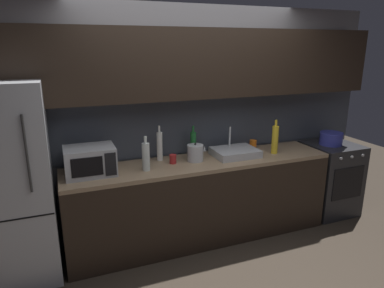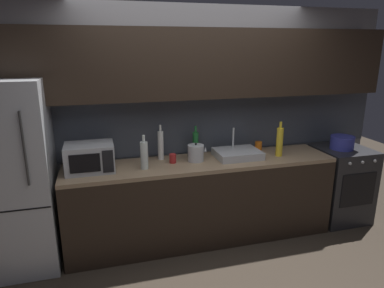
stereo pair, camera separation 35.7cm
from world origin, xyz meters
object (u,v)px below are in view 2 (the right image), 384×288
object	(u,v)px
mug_red	(173,158)
wine_bottle_white	(161,145)
refrigerator	(14,178)
wine_bottle_green	(195,143)
kettle	(196,153)
cooking_pot	(342,142)
oven_range	(340,184)
microwave	(90,157)
mug_orange	(258,146)
wine_bottle_clear	(144,155)
wine_bottle_yellow	(280,142)

from	to	relation	value
mug_red	wine_bottle_white	bearing A→B (deg)	123.10
refrigerator	wine_bottle_white	xyz separation A→B (m)	(1.41, 0.18, 0.16)
wine_bottle_white	wine_bottle_green	distance (m)	0.40
kettle	cooking_pot	distance (m)	1.79
kettle	mug_red	world-z (taller)	kettle
oven_range	wine_bottle_green	bearing A→B (deg)	173.05
mug_red	wine_bottle_green	bearing A→B (deg)	31.27
kettle	cooking_pot	size ratio (longest dim) A/B	0.75
kettle	mug_red	xyz separation A→B (m)	(-0.25, 0.01, -0.04)
mug_red	kettle	bearing A→B (deg)	-1.31
microwave	cooking_pot	world-z (taller)	microwave
refrigerator	microwave	xyz separation A→B (m)	(0.68, 0.02, 0.13)
oven_range	mug_orange	bearing A→B (deg)	167.97
wine_bottle_green	wine_bottle_clear	world-z (taller)	wine_bottle_clear
kettle	wine_bottle_green	bearing A→B (deg)	75.12
microwave	mug_red	xyz separation A→B (m)	(0.82, 0.02, -0.09)
refrigerator	oven_range	size ratio (longest dim) A/B	2.01
kettle	wine_bottle_clear	bearing A→B (deg)	-170.19
wine_bottle_yellow	wine_bottle_clear	bearing A→B (deg)	-179.13
microwave	wine_bottle_yellow	size ratio (longest dim) A/B	1.19
wine_bottle_green	wine_bottle_clear	xyz separation A→B (m)	(-0.61, -0.28, 0.01)
wine_bottle_yellow	wine_bottle_clear	distance (m)	1.49
wine_bottle_yellow	mug_orange	size ratio (longest dim) A/B	3.86
wine_bottle_white	mug_red	bearing A→B (deg)	-56.90
refrigerator	microwave	bearing A→B (deg)	1.55
wine_bottle_yellow	refrigerator	bearing A→B (deg)	179.05
wine_bottle_white	wine_bottle_green	bearing A→B (deg)	4.71
refrigerator	microwave	size ratio (longest dim) A/B	3.93
wine_bottle_white	wine_bottle_clear	xyz separation A→B (m)	(-0.21, -0.25, -0.02)
microwave	wine_bottle_yellow	bearing A→B (deg)	-1.79
wine_bottle_white	oven_range	bearing A→B (deg)	-4.85
wine_bottle_green	cooking_pot	distance (m)	1.75
microwave	wine_bottle_clear	xyz separation A→B (m)	(0.52, -0.09, 0.01)
wine_bottle_green	mug_orange	bearing A→B (deg)	-0.02
oven_range	wine_bottle_clear	world-z (taller)	wine_bottle_clear
microwave	mug_red	distance (m)	0.83
refrigerator	wine_bottle_yellow	xyz separation A→B (m)	(2.69, -0.04, 0.16)
oven_range	wine_bottle_yellow	world-z (taller)	wine_bottle_yellow
wine_bottle_white	mug_red	distance (m)	0.21
wine_bottle_yellow	mug_red	bearing A→B (deg)	176.17
oven_range	kettle	distance (m)	1.91
kettle	wine_bottle_clear	world-z (taller)	wine_bottle_clear
mug_orange	kettle	bearing A→B (deg)	-167.09
kettle	wine_bottle_clear	size ratio (longest dim) A/B	0.59
wine_bottle_yellow	wine_bottle_white	bearing A→B (deg)	169.91
refrigerator	wine_bottle_clear	xyz separation A→B (m)	(1.20, -0.07, 0.14)
wine_bottle_yellow	wine_bottle_clear	xyz separation A→B (m)	(-1.49, -0.02, -0.02)
mug_orange	wine_bottle_clear	bearing A→B (deg)	-168.34
refrigerator	kettle	bearing A→B (deg)	0.95
microwave	mug_orange	bearing A→B (deg)	5.97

